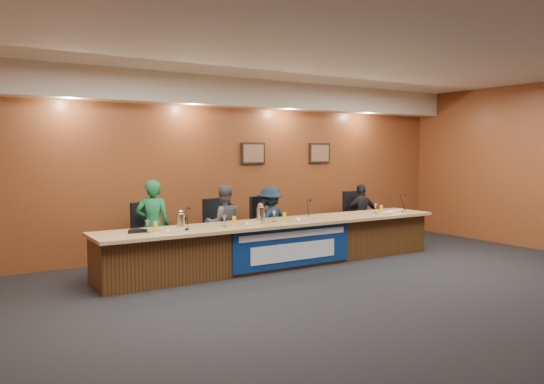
{
  "coord_description": "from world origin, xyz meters",
  "views": [
    {
      "loc": [
        -4.71,
        -4.88,
        1.9
      ],
      "look_at": [
        0.01,
        2.66,
        1.21
      ],
      "focal_mm": 35.0,
      "sensor_mm": 36.0,
      "label": 1
    }
  ],
  "objects_px": {
    "panelist_c": "(270,222)",
    "office_chair_a": "(151,240)",
    "panelist_b": "(224,224)",
    "panelist_a": "(153,226)",
    "panelist_d": "(362,215)",
    "office_chair_c": "(267,229)",
    "banner": "(294,247)",
    "carafe_mid": "(261,215)",
    "dais_body": "(280,245)",
    "speakerphone": "(136,231)",
    "office_chair_b": "(221,234)",
    "office_chair_d": "(358,221)",
    "carafe_left": "(181,221)"
  },
  "relations": [
    {
      "from": "panelist_b",
      "to": "office_chair_c",
      "type": "relative_size",
      "value": 2.76
    },
    {
      "from": "office_chair_a",
      "to": "speakerphone",
      "type": "height_order",
      "value": "speakerphone"
    },
    {
      "from": "carafe_left",
      "to": "dais_body",
      "type": "bearing_deg",
      "value": 0.56
    },
    {
      "from": "banner",
      "to": "office_chair_c",
      "type": "relative_size",
      "value": 4.58
    },
    {
      "from": "panelist_a",
      "to": "office_chair_b",
      "type": "relative_size",
      "value": 3.03
    },
    {
      "from": "panelist_a",
      "to": "panelist_d",
      "type": "xyz_separation_m",
      "value": [
        4.34,
        0.0,
        -0.11
      ]
    },
    {
      "from": "panelist_b",
      "to": "panelist_c",
      "type": "distance_m",
      "value": 0.93
    },
    {
      "from": "dais_body",
      "to": "office_chair_a",
      "type": "xyz_separation_m",
      "value": [
        -1.91,
        0.82,
        0.13
      ]
    },
    {
      "from": "dais_body",
      "to": "speakerphone",
      "type": "xyz_separation_m",
      "value": [
        -2.41,
        0.01,
        0.43
      ]
    },
    {
      "from": "dais_body",
      "to": "office_chair_b",
      "type": "distance_m",
      "value": 1.07
    },
    {
      "from": "panelist_b",
      "to": "speakerphone",
      "type": "bearing_deg",
      "value": 35.5
    },
    {
      "from": "panelist_b",
      "to": "panelist_d",
      "type": "bearing_deg",
      "value": -166.65
    },
    {
      "from": "office_chair_a",
      "to": "carafe_mid",
      "type": "xyz_separation_m",
      "value": [
        1.52,
        -0.87,
        0.4
      ]
    },
    {
      "from": "office_chair_a",
      "to": "carafe_left",
      "type": "height_order",
      "value": "carafe_left"
    },
    {
      "from": "panelist_c",
      "to": "panelist_b",
      "type": "bearing_deg",
      "value": -19.55
    },
    {
      "from": "panelist_b",
      "to": "panelist_d",
      "type": "height_order",
      "value": "panelist_b"
    },
    {
      "from": "office_chair_c",
      "to": "speakerphone",
      "type": "xyz_separation_m",
      "value": [
        -2.68,
        -0.81,
        0.3
      ]
    },
    {
      "from": "dais_body",
      "to": "panelist_a",
      "type": "bearing_deg",
      "value": 159.37
    },
    {
      "from": "panelist_b",
      "to": "carafe_mid",
      "type": "height_order",
      "value": "panelist_b"
    },
    {
      "from": "carafe_mid",
      "to": "speakerphone",
      "type": "bearing_deg",
      "value": 178.26
    },
    {
      "from": "panelist_a",
      "to": "panelist_b",
      "type": "relative_size",
      "value": 1.1
    },
    {
      "from": "carafe_mid",
      "to": "dais_body",
      "type": "bearing_deg",
      "value": 7.19
    },
    {
      "from": "panelist_b",
      "to": "panelist_c",
      "type": "xyz_separation_m",
      "value": [
        0.93,
        0.0,
        -0.03
      ]
    },
    {
      "from": "panelist_a",
      "to": "panelist_c",
      "type": "bearing_deg",
      "value": -157.07
    },
    {
      "from": "panelist_a",
      "to": "panelist_b",
      "type": "height_order",
      "value": "panelist_a"
    },
    {
      "from": "office_chair_d",
      "to": "speakerphone",
      "type": "height_order",
      "value": "speakerphone"
    },
    {
      "from": "panelist_b",
      "to": "carafe_mid",
      "type": "xyz_separation_m",
      "value": [
        0.27,
        -0.77,
        0.21
      ]
    },
    {
      "from": "dais_body",
      "to": "panelist_c",
      "type": "bearing_deg",
      "value": 69.98
    },
    {
      "from": "office_chair_c",
      "to": "panelist_c",
      "type": "bearing_deg",
      "value": -114.96
    },
    {
      "from": "office_chair_c",
      "to": "dais_body",
      "type": "bearing_deg",
      "value": -132.7
    },
    {
      "from": "carafe_left",
      "to": "banner",
      "type": "bearing_deg",
      "value": -12.84
    },
    {
      "from": "banner",
      "to": "carafe_left",
      "type": "distance_m",
      "value": 1.85
    },
    {
      "from": "speakerphone",
      "to": "carafe_mid",
      "type": "bearing_deg",
      "value": -1.74
    },
    {
      "from": "panelist_a",
      "to": "office_chair_b",
      "type": "height_order",
      "value": "panelist_a"
    },
    {
      "from": "panelist_a",
      "to": "office_chair_d",
      "type": "distance_m",
      "value": 4.35
    },
    {
      "from": "panelist_d",
      "to": "banner",
      "type": "bearing_deg",
      "value": 39.64
    },
    {
      "from": "banner",
      "to": "office_chair_b",
      "type": "xyz_separation_m",
      "value": [
        -0.67,
        1.24,
        0.1
      ]
    },
    {
      "from": "dais_body",
      "to": "carafe_mid",
      "type": "xyz_separation_m",
      "value": [
        -0.4,
        -0.05,
        0.53
      ]
    },
    {
      "from": "office_chair_c",
      "to": "carafe_left",
      "type": "relative_size",
      "value": 2.13
    },
    {
      "from": "panelist_a",
      "to": "banner",
      "type": "bearing_deg",
      "value": 172.25
    },
    {
      "from": "dais_body",
      "to": "carafe_left",
      "type": "relative_size",
      "value": 26.6
    },
    {
      "from": "office_chair_c",
      "to": "office_chair_d",
      "type": "distance_m",
      "value": 2.16
    },
    {
      "from": "panelist_c",
      "to": "office_chair_a",
      "type": "relative_size",
      "value": 2.63
    },
    {
      "from": "office_chair_b",
      "to": "office_chair_c",
      "type": "xyz_separation_m",
      "value": [
        0.93,
        0.0,
        0.0
      ]
    },
    {
      "from": "office_chair_c",
      "to": "carafe_mid",
      "type": "bearing_deg",
      "value": -152.15
    },
    {
      "from": "panelist_a",
      "to": "office_chair_d",
      "type": "bearing_deg",
      "value": -155.75
    },
    {
      "from": "office_chair_c",
      "to": "carafe_mid",
      "type": "relative_size",
      "value": 1.9
    },
    {
      "from": "panelist_b",
      "to": "carafe_left",
      "type": "distance_m",
      "value": 1.32
    },
    {
      "from": "dais_body",
      "to": "office_chair_c",
      "type": "height_order",
      "value": "dais_body"
    },
    {
      "from": "office_chair_c",
      "to": "carafe_left",
      "type": "xyz_separation_m",
      "value": [
        -2.01,
        -0.84,
        0.38
      ]
    }
  ]
}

